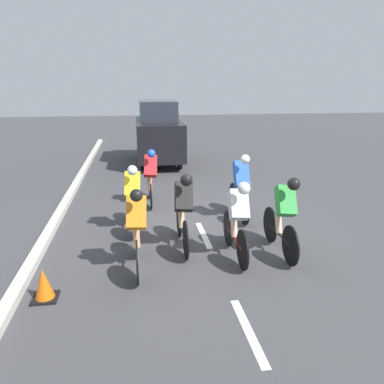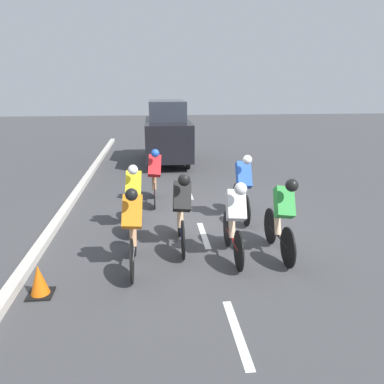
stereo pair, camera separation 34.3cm
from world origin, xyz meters
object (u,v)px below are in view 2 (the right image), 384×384
object	(u,v)px
support_car	(167,133)
traffic_cone	(39,281)
cyclist_red	(155,175)
cyclist_blue	(243,186)
cyclist_green	(282,215)
cyclist_yellow	(134,195)
cyclist_black	(182,209)
cyclist_white	(235,219)
cyclist_orange	(133,227)

from	to	relation	value
support_car	traffic_cone	distance (m)	10.01
cyclist_red	traffic_cone	world-z (taller)	cyclist_red
cyclist_red	cyclist_blue	world-z (taller)	cyclist_blue
cyclist_green	cyclist_yellow	xyz separation A→B (m)	(2.71, -1.60, -0.03)
cyclist_black	support_car	xyz separation A→B (m)	(-0.08, -8.24, 0.39)
cyclist_blue	cyclist_yellow	distance (m)	2.48
cyclist_white	traffic_cone	bearing A→B (deg)	15.79
cyclist_yellow	traffic_cone	size ratio (longest dim) A/B	3.44
traffic_cone	cyclist_green	bearing A→B (deg)	-167.02
cyclist_red	traffic_cone	size ratio (longest dim) A/B	3.30
cyclist_yellow	traffic_cone	bearing A→B (deg)	62.66
cyclist_blue	traffic_cone	bearing A→B (deg)	37.67
cyclist_red	cyclist_white	world-z (taller)	cyclist_white
cyclist_white	support_car	size ratio (longest dim) A/B	0.41
cyclist_yellow	cyclist_black	bearing A→B (deg)	130.95
support_car	cyclist_orange	bearing A→B (deg)	83.96
cyclist_yellow	support_car	xyz separation A→B (m)	(-1.02, -7.16, 0.42)
cyclist_green	cyclist_yellow	world-z (taller)	cyclist_green
cyclist_orange	cyclist_white	bearing A→B (deg)	-173.64
cyclist_red	cyclist_black	size ratio (longest dim) A/B	0.92
cyclist_orange	support_car	size ratio (longest dim) A/B	0.41
cyclist_yellow	support_car	distance (m)	7.24
cyclist_white	cyclist_green	bearing A→B (deg)	-177.55
cyclist_black	cyclist_white	size ratio (longest dim) A/B	1.04
cyclist_orange	support_car	xyz separation A→B (m)	(-0.95, -9.00, 0.42)
cyclist_white	traffic_cone	xyz separation A→B (m)	(3.14, 0.89, -0.54)
cyclist_yellow	support_car	size ratio (longest dim) A/B	0.41
support_car	cyclist_yellow	bearing A→B (deg)	81.92
cyclist_blue	support_car	size ratio (longest dim) A/B	0.41
cyclist_blue	cyclist_white	bearing A→B (deg)	72.87
cyclist_red	cyclist_green	distance (m)	4.06
cyclist_yellow	cyclist_white	size ratio (longest dim) A/B	1.00
cyclist_green	cyclist_white	bearing A→B (deg)	2.45
cyclist_green	traffic_cone	bearing A→B (deg)	12.98
cyclist_red	cyclist_white	xyz separation A→B (m)	(-1.38, 3.41, -0.00)
cyclist_yellow	cyclist_white	distance (m)	2.46
cyclist_white	cyclist_orange	bearing A→B (deg)	6.36
cyclist_blue	support_car	distance (m)	6.94
cyclist_red	support_car	distance (m)	5.43
cyclist_blue	support_car	bearing A→B (deg)	-78.02
cyclist_yellow	cyclist_red	bearing A→B (deg)	-104.38
cyclist_blue	cyclist_orange	world-z (taller)	cyclist_blue
cyclist_yellow	traffic_cone	xyz separation A→B (m)	(1.31, 2.53, -0.53)
cyclist_green	cyclist_blue	bearing A→B (deg)	-82.75
cyclist_green	cyclist_black	xyz separation A→B (m)	(1.77, -0.52, 0.01)
cyclist_black	support_car	world-z (taller)	support_car
cyclist_red	traffic_cone	bearing A→B (deg)	67.73
cyclist_blue	cyclist_black	size ratio (longest dim) A/B	0.97
support_car	traffic_cone	xyz separation A→B (m)	(2.32, 9.69, -0.95)
cyclist_blue	traffic_cone	size ratio (longest dim) A/B	3.46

